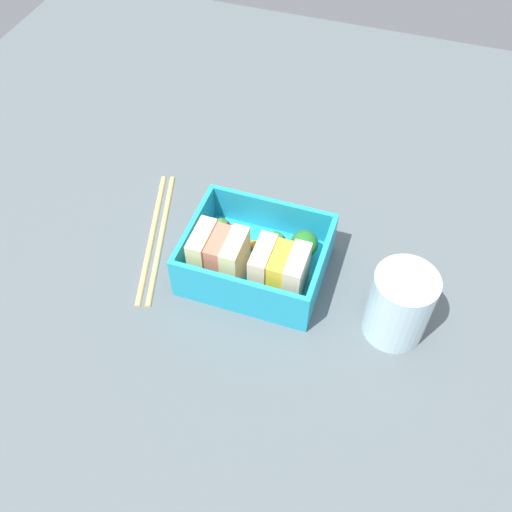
{
  "coord_description": "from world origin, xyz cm",
  "views": [
    {
      "loc": [
        -13.43,
        39.9,
        54.59
      ],
      "look_at": [
        0.0,
        0.0,
        2.7
      ],
      "focal_mm": 40.0,
      "sensor_mm": 36.0,
      "label": 1
    }
  ],
  "objects_px": {
    "sandwich_left": "(279,271)",
    "strawberry_far_left": "(275,243)",
    "broccoli_floret": "(304,244)",
    "drinking_glass": "(399,305)",
    "carrot_stick_far_left": "(246,244)",
    "chopstick_pair": "(156,235)",
    "strawberry_left": "(222,228)",
    "sandwich_center_left": "(219,255)"
  },
  "relations": [
    {
      "from": "sandwich_left",
      "to": "strawberry_far_left",
      "type": "xyz_separation_m",
      "value": [
        0.02,
        -0.05,
        -0.02
      ]
    },
    {
      "from": "broccoli_floret",
      "to": "strawberry_far_left",
      "type": "bearing_deg",
      "value": 5.06
    },
    {
      "from": "sandwich_left",
      "to": "broccoli_floret",
      "type": "height_order",
      "value": "sandwich_left"
    },
    {
      "from": "sandwich_left",
      "to": "strawberry_far_left",
      "type": "relative_size",
      "value": 1.88
    },
    {
      "from": "strawberry_far_left",
      "to": "drinking_glass",
      "type": "bearing_deg",
      "value": 160.51
    },
    {
      "from": "broccoli_floret",
      "to": "carrot_stick_far_left",
      "type": "height_order",
      "value": "broccoli_floret"
    },
    {
      "from": "chopstick_pair",
      "to": "drinking_glass",
      "type": "distance_m",
      "value": 0.31
    },
    {
      "from": "sandwich_left",
      "to": "chopstick_pair",
      "type": "relative_size",
      "value": 0.3
    },
    {
      "from": "carrot_stick_far_left",
      "to": "strawberry_left",
      "type": "height_order",
      "value": "strawberry_left"
    },
    {
      "from": "sandwich_left",
      "to": "sandwich_center_left",
      "type": "bearing_deg",
      "value": 0.0
    },
    {
      "from": "strawberry_left",
      "to": "broccoli_floret",
      "type": "bearing_deg",
      "value": 179.56
    },
    {
      "from": "sandwich_left",
      "to": "carrot_stick_far_left",
      "type": "distance_m",
      "value": 0.08
    },
    {
      "from": "strawberry_left",
      "to": "carrot_stick_far_left",
      "type": "bearing_deg",
      "value": 166.13
    },
    {
      "from": "drinking_glass",
      "to": "broccoli_floret",
      "type": "bearing_deg",
      "value": -25.67
    },
    {
      "from": "sandwich_center_left",
      "to": "strawberry_left",
      "type": "distance_m",
      "value": 0.06
    },
    {
      "from": "strawberry_far_left",
      "to": "drinking_glass",
      "type": "relative_size",
      "value": 0.38
    },
    {
      "from": "broccoli_floret",
      "to": "drinking_glass",
      "type": "xyz_separation_m",
      "value": [
        -0.12,
        0.06,
        0.01
      ]
    },
    {
      "from": "strawberry_far_left",
      "to": "drinking_glass",
      "type": "xyz_separation_m",
      "value": [
        -0.15,
        0.05,
        0.02
      ]
    },
    {
      "from": "sandwich_center_left",
      "to": "broccoli_floret",
      "type": "relative_size",
      "value": 1.58
    },
    {
      "from": "broccoli_floret",
      "to": "sandwich_center_left",
      "type": "bearing_deg",
      "value": 32.27
    },
    {
      "from": "broccoli_floret",
      "to": "chopstick_pair",
      "type": "distance_m",
      "value": 0.19
    },
    {
      "from": "strawberry_left",
      "to": "drinking_glass",
      "type": "xyz_separation_m",
      "value": [
        -0.22,
        0.06,
        0.02
      ]
    },
    {
      "from": "sandwich_center_left",
      "to": "strawberry_left",
      "type": "bearing_deg",
      "value": -71.58
    },
    {
      "from": "strawberry_left",
      "to": "drinking_glass",
      "type": "distance_m",
      "value": 0.23
    },
    {
      "from": "sandwich_center_left",
      "to": "strawberry_far_left",
      "type": "relative_size",
      "value": 1.88
    },
    {
      "from": "broccoli_floret",
      "to": "chopstick_pair",
      "type": "bearing_deg",
      "value": 5.62
    },
    {
      "from": "strawberry_far_left",
      "to": "chopstick_pair",
      "type": "distance_m",
      "value": 0.16
    },
    {
      "from": "sandwich_center_left",
      "to": "broccoli_floret",
      "type": "xyz_separation_m",
      "value": [
        -0.09,
        -0.05,
        -0.01
      ]
    },
    {
      "from": "strawberry_far_left",
      "to": "strawberry_left",
      "type": "relative_size",
      "value": 1.11
    },
    {
      "from": "sandwich_center_left",
      "to": "strawberry_left",
      "type": "xyz_separation_m",
      "value": [
        0.02,
        -0.06,
        -0.02
      ]
    },
    {
      "from": "chopstick_pair",
      "to": "drinking_glass",
      "type": "relative_size",
      "value": 2.36
    },
    {
      "from": "strawberry_far_left",
      "to": "chopstick_pair",
      "type": "bearing_deg",
      "value": 5.75
    },
    {
      "from": "sandwich_center_left",
      "to": "strawberry_far_left",
      "type": "height_order",
      "value": "sandwich_center_left"
    },
    {
      "from": "broccoli_floret",
      "to": "carrot_stick_far_left",
      "type": "relative_size",
      "value": 1.1
    },
    {
      "from": "strawberry_far_left",
      "to": "strawberry_left",
      "type": "xyz_separation_m",
      "value": [
        0.07,
        -0.0,
        -0.0
      ]
    },
    {
      "from": "strawberry_left",
      "to": "strawberry_far_left",
      "type": "bearing_deg",
      "value": 176.87
    },
    {
      "from": "strawberry_far_left",
      "to": "carrot_stick_far_left",
      "type": "height_order",
      "value": "strawberry_far_left"
    },
    {
      "from": "sandwich_left",
      "to": "chopstick_pair",
      "type": "height_order",
      "value": "sandwich_left"
    },
    {
      "from": "strawberry_left",
      "to": "chopstick_pair",
      "type": "distance_m",
      "value": 0.09
    },
    {
      "from": "broccoli_floret",
      "to": "strawberry_far_left",
      "type": "height_order",
      "value": "broccoli_floret"
    },
    {
      "from": "strawberry_far_left",
      "to": "chopstick_pair",
      "type": "relative_size",
      "value": 0.16
    },
    {
      "from": "chopstick_pair",
      "to": "drinking_glass",
      "type": "bearing_deg",
      "value": 172.72
    }
  ]
}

